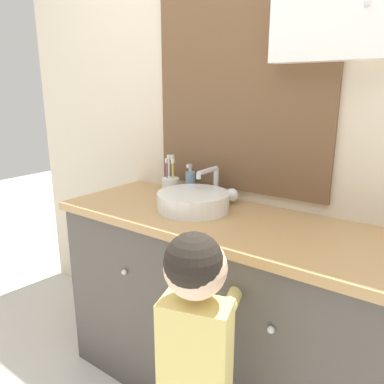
{
  "coord_description": "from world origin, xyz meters",
  "views": [
    {
      "loc": [
        0.74,
        -0.91,
        1.35
      ],
      "look_at": [
        -0.13,
        0.29,
        0.95
      ],
      "focal_mm": 35.0,
      "sensor_mm": 36.0,
      "label": 1
    }
  ],
  "objects_px": {
    "sink_basin": "(195,200)",
    "child_figure": "(196,349)",
    "toothbrush_holder": "(171,185)",
    "soap_dispenser": "(190,183)"
  },
  "relations": [
    {
      "from": "toothbrush_holder",
      "to": "soap_dispenser",
      "type": "bearing_deg",
      "value": 23.24
    },
    {
      "from": "toothbrush_holder",
      "to": "child_figure",
      "type": "distance_m",
      "value": 0.9
    },
    {
      "from": "sink_basin",
      "to": "soap_dispenser",
      "type": "xyz_separation_m",
      "value": [
        -0.15,
        0.17,
        0.02
      ]
    },
    {
      "from": "soap_dispenser",
      "to": "child_figure",
      "type": "bearing_deg",
      "value": -52.44
    },
    {
      "from": "sink_basin",
      "to": "child_figure",
      "type": "distance_m",
      "value": 0.66
    },
    {
      "from": "child_figure",
      "to": "sink_basin",
      "type": "bearing_deg",
      "value": 126.15
    },
    {
      "from": "sink_basin",
      "to": "child_figure",
      "type": "xyz_separation_m",
      "value": [
        0.35,
        -0.48,
        -0.29
      ]
    },
    {
      "from": "toothbrush_holder",
      "to": "child_figure",
      "type": "height_order",
      "value": "toothbrush_holder"
    },
    {
      "from": "sink_basin",
      "to": "child_figure",
      "type": "bearing_deg",
      "value": -53.85
    },
    {
      "from": "sink_basin",
      "to": "child_figure",
      "type": "relative_size",
      "value": 0.37
    }
  ]
}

